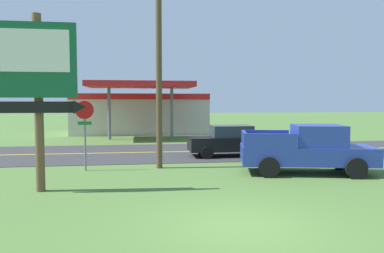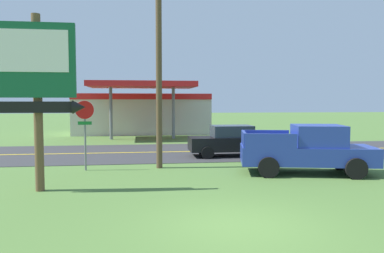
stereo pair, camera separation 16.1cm
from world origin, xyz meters
name	(u,v)px [view 1 (the left image)]	position (x,y,z in m)	size (l,w,h in m)	color
ground_plane	(241,226)	(0.00, 0.00, 0.00)	(180.00, 180.00, 0.00)	#4C7033
road_asphalt	(180,152)	(0.00, 13.00, 0.01)	(140.00, 8.00, 0.02)	#333335
road_centre_line	(180,152)	(0.00, 13.00, 0.02)	(126.00, 0.20, 0.01)	gold
motel_sign	(39,77)	(-5.42, 4.09, 3.67)	(2.73, 0.54, 5.66)	brown
stop_sign	(85,122)	(-4.56, 7.76, 2.03)	(0.80, 0.08, 2.95)	slate
utility_pole	(159,53)	(-1.44, 7.94, 4.98)	(1.71, 0.26, 9.40)	brown
gas_station	(140,112)	(-2.14, 26.58, 1.94)	(12.00, 11.50, 4.40)	beige
pickup_blue_parked_on_lawn	(308,150)	(4.42, 5.87, 0.96)	(5.50, 3.05, 1.96)	#233893
car_black_near_lane	(229,141)	(2.41, 11.00, 0.83)	(4.20, 2.00, 1.64)	black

